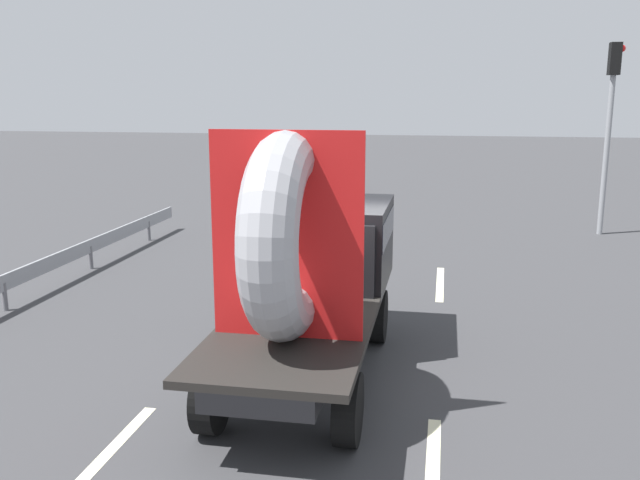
% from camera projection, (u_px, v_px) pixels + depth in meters
% --- Properties ---
extents(ground_plane, '(120.00, 120.00, 0.00)m').
position_uv_depth(ground_plane, '(312.00, 356.00, 10.77)').
color(ground_plane, '#38383A').
extents(flatbed_truck, '(2.02, 5.62, 3.68)m').
position_uv_depth(flatbed_truck, '(313.00, 257.00, 9.97)').
color(flatbed_truck, black).
rests_on(flatbed_truck, ground_plane).
extents(distant_sedan, '(1.64, 3.82, 1.24)m').
position_uv_depth(distant_sedan, '(310.00, 177.00, 28.69)').
color(distant_sedan, black).
rests_on(distant_sedan, ground_plane).
extents(traffic_light, '(0.42, 0.36, 5.52)m').
position_uv_depth(traffic_light, '(610.00, 111.00, 19.45)').
color(traffic_light, gray).
rests_on(traffic_light, ground_plane).
extents(guardrail, '(0.10, 13.04, 0.71)m').
position_uv_depth(guardrail, '(51.00, 264.00, 14.52)').
color(guardrail, gray).
rests_on(guardrail, ground_plane).
extents(lane_dash_left_near, '(0.16, 2.20, 0.01)m').
position_uv_depth(lane_dash_left_near, '(111.00, 450.00, 7.94)').
color(lane_dash_left_near, beige).
rests_on(lane_dash_left_near, ground_plane).
extents(lane_dash_left_far, '(0.16, 2.65, 0.01)m').
position_uv_depth(lane_dash_left_far, '(279.00, 272.00, 15.88)').
color(lane_dash_left_far, beige).
rests_on(lane_dash_left_far, ground_plane).
extents(lane_dash_right_far, '(0.16, 2.78, 0.01)m').
position_uv_depth(lane_dash_right_far, '(440.00, 283.00, 14.91)').
color(lane_dash_right_far, beige).
rests_on(lane_dash_right_far, ground_plane).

